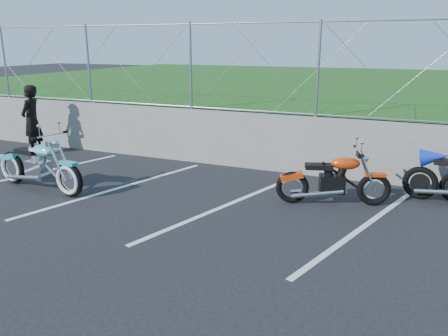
% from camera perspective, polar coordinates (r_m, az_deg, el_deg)
% --- Properties ---
extents(ground, '(90.00, 90.00, 0.00)m').
position_cam_1_polar(ground, '(7.11, -2.56, -7.44)').
color(ground, black).
rests_on(ground, ground).
extents(retaining_wall, '(30.00, 0.22, 1.30)m').
position_cam_1_polar(retaining_wall, '(10.03, 6.06, 3.38)').
color(retaining_wall, slate).
rests_on(retaining_wall, ground).
extents(grass_field, '(30.00, 20.00, 1.30)m').
position_cam_1_polar(grass_field, '(19.70, 14.83, 9.13)').
color(grass_field, '#194713').
rests_on(grass_field, ground).
extents(chain_link_fence, '(28.00, 0.03, 2.00)m').
position_cam_1_polar(chain_link_fence, '(9.81, 6.34, 12.83)').
color(chain_link_fence, gray).
rests_on(chain_link_fence, retaining_wall).
extents(parking_lines, '(18.29, 4.31, 0.01)m').
position_cam_1_polar(parking_lines, '(7.61, 8.97, -5.99)').
color(parking_lines, silver).
rests_on(parking_lines, ground).
extents(cruiser_turquoise, '(2.36, 0.75, 1.17)m').
position_cam_1_polar(cruiser_turquoise, '(9.34, -22.92, 0.09)').
color(cruiser_turquoise, black).
rests_on(cruiser_turquoise, ground).
extents(naked_orange, '(1.98, 0.83, 1.02)m').
position_cam_1_polar(naked_orange, '(8.09, 14.27, -1.69)').
color(naked_orange, black).
rests_on(naked_orange, ground).
extents(person_standing, '(0.59, 0.75, 1.80)m').
position_cam_1_polar(person_standing, '(12.44, -23.83, 5.74)').
color(person_standing, black).
rests_on(person_standing, ground).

